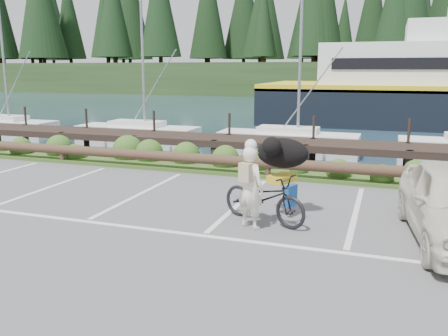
{
  "coord_description": "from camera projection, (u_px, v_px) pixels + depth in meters",
  "views": [
    {
      "loc": [
        3.12,
        -8.23,
        3.08
      ],
      "look_at": [
        0.05,
        0.64,
        1.1
      ],
      "focal_mm": 38.0,
      "sensor_mm": 36.0,
      "label": 1
    }
  ],
  "objects": [
    {
      "name": "vegetation_strip",
      "position": [
        273.0,
        172.0,
        14.13
      ],
      "size": [
        34.0,
        1.6,
        0.1
      ],
      "primitive_type": "cube",
      "color": "#3D5B21",
      "rests_on": "ground"
    },
    {
      "name": "harbor_backdrop",
      "position": [
        373.0,
        87.0,
        81.66
      ],
      "size": [
        170.0,
        160.0,
        30.0
      ],
      "color": "#1C3243",
      "rests_on": "ground"
    },
    {
      "name": "ground",
      "position": [
        211.0,
        229.0,
        9.24
      ],
      "size": [
        72.0,
        72.0,
        0.0
      ],
      "primitive_type": "plane",
      "color": "#515153"
    },
    {
      "name": "dog",
      "position": [
        283.0,
        153.0,
        9.88
      ],
      "size": [
        0.9,
        1.21,
        0.63
      ],
      "primitive_type": "ellipsoid",
      "rotation": [
        0.0,
        0.0,
        1.19
      ],
      "color": "black",
      "rests_on": "bicycle"
    },
    {
      "name": "cyclist",
      "position": [
        250.0,
        188.0,
        9.18
      ],
      "size": [
        0.69,
        0.58,
        1.63
      ],
      "primitive_type": "imported",
      "rotation": [
        0.0,
        0.0,
        2.76
      ],
      "color": "white",
      "rests_on": "ground"
    },
    {
      "name": "log_rail",
      "position": [
        268.0,
        179.0,
        13.49
      ],
      "size": [
        32.0,
        0.3,
        0.6
      ],
      "primitive_type": null,
      "color": "#443021",
      "rests_on": "ground"
    },
    {
      "name": "bicycle",
      "position": [
        264.0,
        198.0,
        9.58
      ],
      "size": [
        2.08,
        1.36,
        1.03
      ],
      "primitive_type": "imported",
      "rotation": [
        0.0,
        0.0,
        1.19
      ],
      "color": "black",
      "rests_on": "ground"
    }
  ]
}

